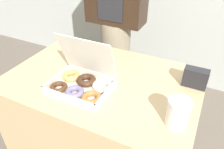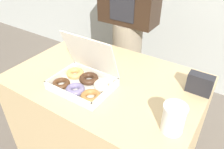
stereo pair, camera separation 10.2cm
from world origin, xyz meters
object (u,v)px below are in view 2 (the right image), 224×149
at_px(coffee_cup, 173,118).
at_px(napkin_holder, 200,84).
at_px(person_customer, 128,23).
at_px(donut_box, 84,80).

bearing_deg(coffee_cup, napkin_holder, 85.55).
distance_m(coffee_cup, person_customer, 1.01).
bearing_deg(napkin_holder, person_customer, 145.80).
bearing_deg(coffee_cup, donut_box, 175.59).
bearing_deg(donut_box, coffee_cup, -4.41).
distance_m(napkin_holder, person_customer, 0.81).
height_order(donut_box, coffee_cup, donut_box).
bearing_deg(donut_box, napkin_holder, 28.15).
relative_size(donut_box, coffee_cup, 2.63).
height_order(donut_box, person_customer, person_customer).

